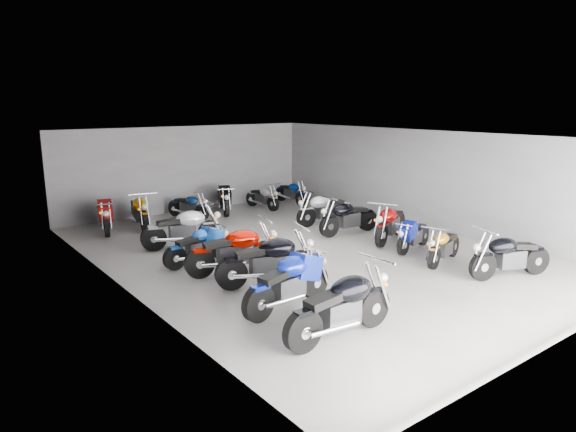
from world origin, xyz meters
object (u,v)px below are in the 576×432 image
at_px(motorcycle_right_d, 391,223).
at_px(motorcycle_back_c, 189,206).
at_px(motorcycle_left_c, 268,261).
at_px(motorcycle_back_d, 223,198).
at_px(motorcycle_back_f, 291,192).
at_px(motorcycle_back_e, 263,197).
at_px(motorcycle_right_b, 444,246).
at_px(motorcycle_left_f, 183,228).
at_px(motorcycle_right_c, 413,235).
at_px(motorcycle_left_a, 341,307).
at_px(drain_grate, 314,255).
at_px(motorcycle_back_b, 139,211).
at_px(motorcycle_left_b, 289,282).
at_px(motorcycle_left_e, 199,246).
at_px(motorcycle_right_e, 348,217).
at_px(motorcycle_right_a, 509,256).
at_px(motorcycle_back_a, 105,214).
at_px(motorcycle_left_d, 234,251).
at_px(motorcycle_right_f, 325,209).

distance_m(motorcycle_right_d, motorcycle_back_c, 7.27).
relative_size(motorcycle_left_c, motorcycle_right_d, 1.06).
distance_m(motorcycle_back_d, motorcycle_back_f, 3.14).
bearing_deg(motorcycle_back_e, motorcycle_right_b, 84.51).
height_order(motorcycle_left_f, motorcycle_right_c, motorcycle_left_f).
relative_size(motorcycle_left_a, motorcycle_left_f, 1.04).
distance_m(drain_grate, motorcycle_left_c, 2.62).
bearing_deg(motorcycle_right_c, motorcycle_back_c, 8.09).
xyz_separation_m(motorcycle_back_c, motorcycle_back_f, (4.63, 0.02, 0.01)).
xyz_separation_m(motorcycle_left_c, motorcycle_back_b, (-0.23, 7.10, -0.02)).
height_order(motorcycle_left_c, motorcycle_back_b, motorcycle_left_c).
relative_size(motorcycle_right_b, motorcycle_back_e, 0.98).
relative_size(motorcycle_right_d, motorcycle_back_c, 1.18).
xyz_separation_m(drain_grate, motorcycle_back_b, (-2.53, 5.98, 0.55)).
distance_m(motorcycle_left_c, motorcycle_right_b, 4.75).
distance_m(motorcycle_left_a, motorcycle_left_b, 1.58).
distance_m(motorcycle_left_c, motorcycle_left_e, 2.41).
bearing_deg(motorcycle_back_f, motorcycle_right_d, 80.14).
xyz_separation_m(motorcycle_right_e, motorcycle_back_e, (0.08, 4.87, -0.08)).
xyz_separation_m(motorcycle_right_a, motorcycle_back_f, (1.48, 10.36, -0.06)).
xyz_separation_m(motorcycle_left_e, motorcycle_right_c, (5.37, -2.50, -0.03)).
bearing_deg(motorcycle_back_a, motorcycle_left_b, 110.50).
xyz_separation_m(motorcycle_right_e, motorcycle_back_d, (-1.50, 5.17, 0.00)).
height_order(motorcycle_left_c, motorcycle_back_f, motorcycle_left_c).
bearing_deg(motorcycle_right_a, motorcycle_left_f, 54.44).
height_order(motorcycle_left_d, motorcycle_right_c, motorcycle_left_d).
bearing_deg(motorcycle_right_a, motorcycle_right_d, 15.05).
bearing_deg(motorcycle_back_f, motorcycle_right_e, 72.89).
xyz_separation_m(motorcycle_back_b, motorcycle_back_c, (1.90, 0.23, -0.09)).
bearing_deg(motorcycle_left_b, motorcycle_back_f, 133.11).
bearing_deg(motorcycle_back_e, drain_grate, 63.84).
relative_size(motorcycle_right_d, motorcycle_back_a, 0.96).
height_order(motorcycle_right_b, motorcycle_back_c, same).
xyz_separation_m(motorcycle_left_a, motorcycle_back_d, (3.70, 10.43, -0.03)).
bearing_deg(motorcycle_back_e, motorcycle_back_b, -3.52).
relative_size(motorcycle_left_c, motorcycle_back_b, 1.02).
relative_size(motorcycle_left_e, motorcycle_right_f, 0.88).
xyz_separation_m(motorcycle_left_d, motorcycle_back_c, (1.87, 6.18, -0.11)).
relative_size(motorcycle_left_a, motorcycle_back_a, 1.06).
bearing_deg(motorcycle_right_b, motorcycle_right_d, -29.19).
height_order(motorcycle_left_a, motorcycle_left_d, motorcycle_left_a).
height_order(motorcycle_right_b, motorcycle_right_d, motorcycle_right_d).
height_order(motorcycle_left_f, motorcycle_right_a, motorcycle_left_f).
bearing_deg(motorcycle_left_e, motorcycle_back_b, 170.72).
bearing_deg(motorcycle_right_a, motorcycle_back_b, 45.56).
xyz_separation_m(motorcycle_left_d, motorcycle_back_f, (6.50, 6.20, -0.10)).
relative_size(motorcycle_left_a, motorcycle_right_b, 1.29).
bearing_deg(motorcycle_back_f, motorcycle_right_f, 70.24).
relative_size(motorcycle_back_b, motorcycle_back_f, 1.17).
relative_size(drain_grate, motorcycle_left_e, 0.16).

